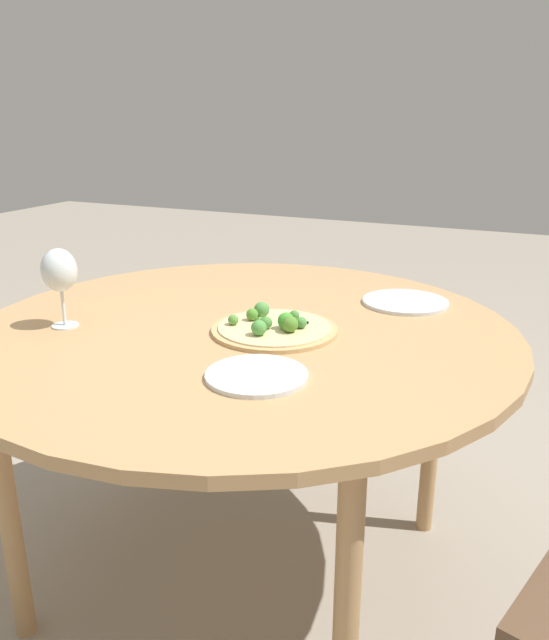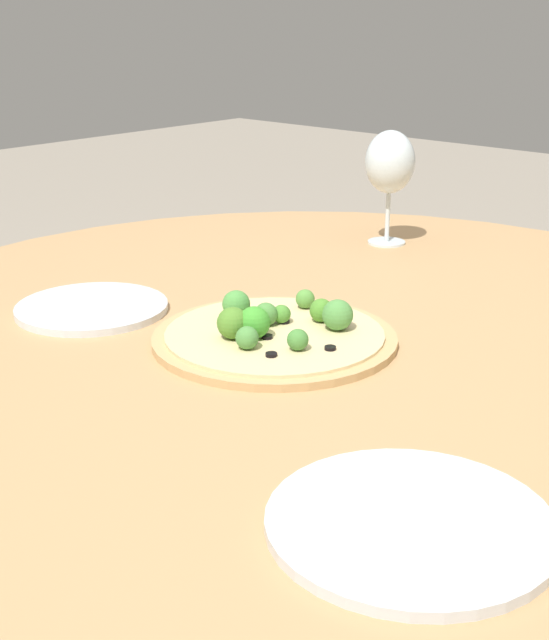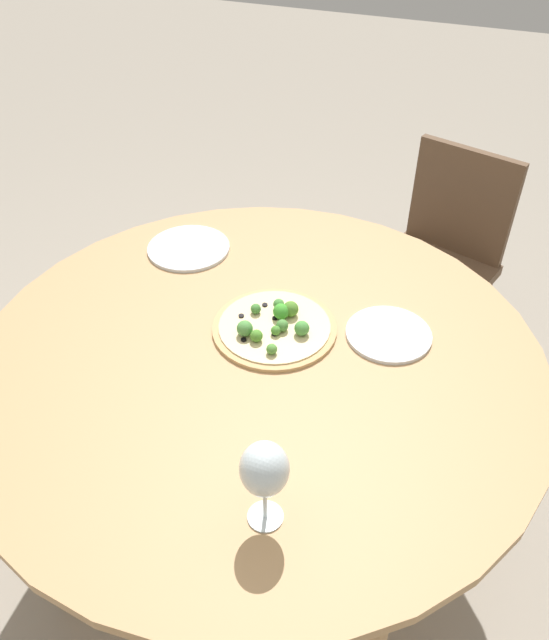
% 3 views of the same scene
% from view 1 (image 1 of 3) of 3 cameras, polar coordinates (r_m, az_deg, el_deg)
% --- Properties ---
extents(ground_plane, '(12.00, 12.00, 0.00)m').
position_cam_1_polar(ground_plane, '(1.96, -2.50, -22.10)').
color(ground_plane, gray).
extents(dining_table, '(1.37, 1.37, 0.76)m').
position_cam_1_polar(dining_table, '(1.59, -2.84, -2.61)').
color(dining_table, tan).
rests_on(dining_table, ground_plane).
extents(pizza, '(0.31, 0.31, 0.05)m').
position_cam_1_polar(pizza, '(1.52, -0.04, -0.64)').
color(pizza, tan).
rests_on(pizza, dining_table).
extents(wine_glass, '(0.09, 0.09, 0.20)m').
position_cam_1_polar(wine_glass, '(1.61, -19.08, 4.21)').
color(wine_glass, silver).
rests_on(wine_glass, dining_table).
extents(plate_near, '(0.24, 0.24, 0.01)m').
position_cam_1_polar(plate_near, '(1.79, 11.87, 1.63)').
color(plate_near, silver).
rests_on(plate_near, dining_table).
extents(plate_far, '(0.21, 0.21, 0.01)m').
position_cam_1_polar(plate_far, '(1.27, -1.65, -5.08)').
color(plate_far, silver).
rests_on(plate_far, dining_table).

